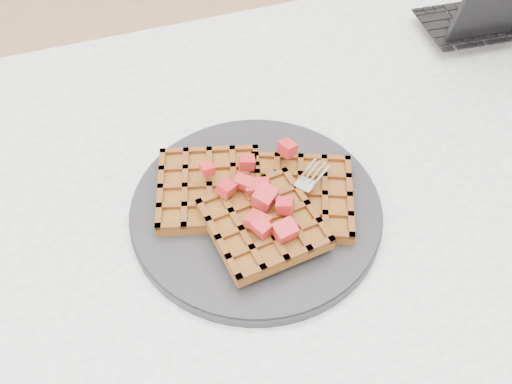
% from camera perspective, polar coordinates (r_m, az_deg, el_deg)
% --- Properties ---
extents(table, '(1.20, 0.80, 0.75)m').
position_cam_1_polar(table, '(0.79, 6.98, -4.97)').
color(table, silver).
rests_on(table, ground).
extents(plate, '(0.29, 0.29, 0.02)m').
position_cam_1_polar(plate, '(0.66, 0.00, -1.76)').
color(plate, black).
rests_on(plate, table).
extents(waffles, '(0.25, 0.21, 0.03)m').
position_cam_1_polar(waffles, '(0.65, 0.12, -0.96)').
color(waffles, brown).
rests_on(waffles, plate).
extents(strawberry_pile, '(0.15, 0.15, 0.02)m').
position_cam_1_polar(strawberry_pile, '(0.63, -0.00, 0.81)').
color(strawberry_pile, maroon).
rests_on(strawberry_pile, waffles).
extents(fork, '(0.16, 0.13, 0.02)m').
position_cam_1_polar(fork, '(0.64, 3.31, -2.18)').
color(fork, silver).
rests_on(fork, plate).
extents(laptop, '(0.30, 0.23, 0.20)m').
position_cam_1_polar(laptop, '(1.02, 23.82, 16.99)').
color(laptop, black).
rests_on(laptop, table).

